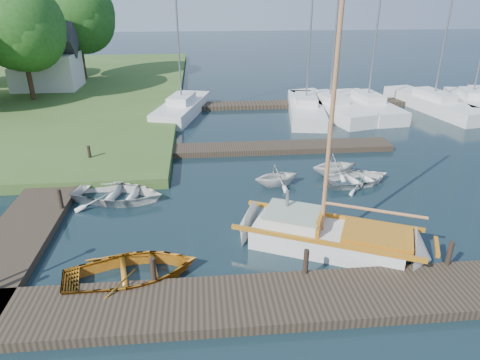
{
  "coord_description": "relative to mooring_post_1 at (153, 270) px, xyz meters",
  "views": [
    {
      "loc": [
        -1.47,
        -15.4,
        8.12
      ],
      "look_at": [
        0.0,
        0.0,
        1.2
      ],
      "focal_mm": 32.0,
      "sensor_mm": 36.0,
      "label": 1
    }
  ],
  "objects": [
    {
      "name": "ground",
      "position": [
        3.0,
        5.0,
        -0.7
      ],
      "size": [
        160.0,
        160.0,
        0.0
      ],
      "primitive_type": "plane",
      "color": "black",
      "rests_on": "ground"
    },
    {
      "name": "dinghy",
      "position": [
        -0.72,
        0.54,
        -0.29
      ],
      "size": [
        4.49,
        3.61,
        0.83
      ],
      "primitive_type": "imported",
      "rotation": [
        0.0,
        0.0,
        1.78
      ],
      "color": "#9B4C11",
      "rests_on": "ground"
    },
    {
      "name": "marina_boat_5",
      "position": [
        18.47,
        18.85,
        -0.14
      ],
      "size": [
        3.89,
        9.38,
        10.65
      ],
      "rotation": [
        0.0,
        0.0,
        1.76
      ],
      "color": "white",
      "rests_on": "ground"
    },
    {
      "name": "mooring_post_5",
      "position": [
        -4.0,
        10.0,
        0.0
      ],
      "size": [
        0.16,
        0.16,
        0.8
      ],
      "primitive_type": "cylinder",
      "color": "black",
      "rests_on": "left_dock"
    },
    {
      "name": "near_dock",
      "position": [
        3.0,
        -1.0,
        -0.55
      ],
      "size": [
        18.0,
        2.2,
        0.3
      ],
      "primitive_type": "cube",
      "color": "black",
      "rests_on": "ground"
    },
    {
      "name": "marina_boat_4",
      "position": [
        13.48,
        18.71,
        -0.13
      ],
      "size": [
        2.97,
        7.91,
        10.47
      ],
      "rotation": [
        0.0,
        0.0,
        1.67
      ],
      "color": "white",
      "rests_on": "ground"
    },
    {
      "name": "tree_7",
      "position": [
        -9.0,
        31.05,
        5.5
      ],
      "size": [
        6.83,
        6.83,
        9.38
      ],
      "color": "#332114",
      "rests_on": "shore"
    },
    {
      "name": "house_c",
      "position": [
        -11.0,
        27.0,
        1.88
      ],
      "size": [
        5.25,
        4.0,
        5.28
      ],
      "color": "white",
      "rests_on": "shore"
    },
    {
      "name": "sailboat",
      "position": [
        5.82,
        1.69,
        -0.36
      ],
      "size": [
        7.32,
        4.77,
        9.83
      ],
      "rotation": [
        0.0,
        0.0,
        -0.43
      ],
      "color": "white",
      "rests_on": "ground"
    },
    {
      "name": "mooring_post_4",
      "position": [
        -4.0,
        5.0,
        0.0
      ],
      "size": [
        0.16,
        0.16,
        0.8
      ],
      "primitive_type": "cylinder",
      "color": "black",
      "rests_on": "left_dock"
    },
    {
      "name": "far_dock",
      "position": [
        5.0,
        11.5,
        -0.55
      ],
      "size": [
        14.0,
        1.6,
        0.3
      ],
      "primitive_type": "cube",
      "color": "black",
      "rests_on": "ground"
    },
    {
      "name": "mooring_post_1",
      "position": [
        0.0,
        0.0,
        0.0
      ],
      "size": [
        0.16,
        0.16,
        0.8
      ],
      "primitive_type": "cylinder",
      "color": "black",
      "rests_on": "near_dock"
    },
    {
      "name": "mooring_post_2",
      "position": [
        4.5,
        0.0,
        0.0
      ],
      "size": [
        0.16,
        0.16,
        0.8
      ],
      "primitive_type": "cylinder",
      "color": "black",
      "rests_on": "near_dock"
    },
    {
      "name": "tender_b",
      "position": [
        4.86,
        6.93,
        -0.15
      ],
      "size": [
        2.42,
        2.21,
        1.1
      ],
      "primitive_type": "imported",
      "rotation": [
        0.0,
        0.0,
        1.79
      ],
      "color": "white",
      "rests_on": "ground"
    },
    {
      "name": "pontoon",
      "position": [
        13.0,
        21.0,
        -0.55
      ],
      "size": [
        30.0,
        1.6,
        0.3
      ],
      "primitive_type": "cube",
      "color": "black",
      "rests_on": "ground"
    },
    {
      "name": "mooring_post_3",
      "position": [
        9.0,
        0.0,
        0.0
      ],
      "size": [
        0.16,
        0.16,
        0.8
      ],
      "primitive_type": "cylinder",
      "color": "black",
      "rests_on": "near_dock"
    },
    {
      "name": "tree_3",
      "position": [
        -11.0,
        23.05,
        5.11
      ],
      "size": [
        6.41,
        6.38,
        8.74
      ],
      "color": "#332114",
      "rests_on": "shore"
    },
    {
      "name": "left_dock",
      "position": [
        -5.0,
        7.0,
        -0.55
      ],
      "size": [
        2.2,
        18.0,
        0.3
      ],
      "primitive_type": "cube",
      "color": "black",
      "rests_on": "ground"
    },
    {
      "name": "marina_boat_6",
      "position": [
        21.52,
        19.01,
        -0.14
      ],
      "size": [
        3.8,
        7.13,
        9.12
      ],
      "rotation": [
        0.0,
        0.0,
        1.32
      ],
      "color": "white",
      "rests_on": "ground"
    },
    {
      "name": "marina_boat_3",
      "position": [
        10.68,
        18.7,
        -0.13
      ],
      "size": [
        4.35,
        8.86,
        10.75
      ],
      "rotation": [
        0.0,
        0.0,
        1.83
      ],
      "color": "white",
      "rests_on": "ground"
    },
    {
      "name": "tender_d",
      "position": [
        7.79,
        7.87,
        -0.13
      ],
      "size": [
        2.4,
        2.15,
        1.15
      ],
      "primitive_type": "imported",
      "rotation": [
        0.0,
        0.0,
        1.7
      ],
      "color": "white",
      "rests_on": "ground"
    },
    {
      "name": "marina_boat_2",
      "position": [
        8.88,
        18.34,
        -0.13
      ],
      "size": [
        3.51,
        8.36,
        11.3
      ],
      "rotation": [
        0.0,
        0.0,
        1.4
      ],
      "color": "white",
      "rests_on": "ground"
    },
    {
      "name": "tender_a",
      "position": [
        -2.03,
        6.09,
        -0.3
      ],
      "size": [
        4.34,
        3.53,
        0.79
      ],
      "primitive_type": "imported",
      "rotation": [
        0.0,
        0.0,
        1.34
      ],
      "color": "white",
      "rests_on": "ground"
    },
    {
      "name": "tender_c",
      "position": [
        8.57,
        6.79,
        -0.37
      ],
      "size": [
        3.58,
        2.92,
        0.65
      ],
      "primitive_type": "imported",
      "rotation": [
        0.0,
        0.0,
        1.81
      ],
      "color": "white",
      "rests_on": "ground"
    },
    {
      "name": "marina_boat_0",
      "position": [
        0.27,
        19.31,
        -0.12
      ],
      "size": [
        4.12,
        7.82,
        11.54
      ],
      "rotation": [
        0.0,
        0.0,
        1.3
      ],
      "color": "white",
      "rests_on": "ground"
    }
  ]
}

